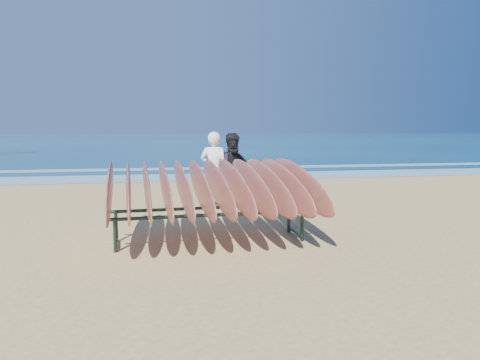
{
  "coord_description": "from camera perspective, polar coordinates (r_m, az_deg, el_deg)",
  "views": [
    {
      "loc": [
        -1.49,
        -7.08,
        1.88
      ],
      "look_at": [
        0.0,
        0.8,
        0.95
      ],
      "focal_mm": 35.0,
      "sensor_mm": 36.0,
      "label": 1
    }
  ],
  "objects": [
    {
      "name": "surfboard_rack",
      "position": [
        7.55,
        -3.78,
        -0.9
      ],
      "size": [
        3.31,
        3.09,
        1.43
      ],
      "rotation": [
        0.0,
        0.0,
        0.05
      ],
      "color": "black",
      "rests_on": "ground"
    },
    {
      "name": "ground",
      "position": [
        7.47,
        1.15,
        -7.96
      ],
      "size": [
        120.0,
        120.0,
        0.0
      ],
      "primitive_type": "plane",
      "color": "tan",
      "rests_on": "ground"
    },
    {
      "name": "foam_near",
      "position": [
        17.24,
        -5.67,
        0.37
      ],
      "size": [
        160.0,
        160.0,
        0.0
      ],
      "primitive_type": "plane",
      "color": "white",
      "rests_on": "ground"
    },
    {
      "name": "person_white",
      "position": [
        10.71,
        -3.19,
        1.24
      ],
      "size": [
        0.75,
        0.62,
        1.75
      ],
      "primitive_type": "imported",
      "rotation": [
        0.0,
        0.0,
        2.77
      ],
      "color": "white",
      "rests_on": "ground"
    },
    {
      "name": "foam_far",
      "position": [
        20.72,
        -6.52,
        1.4
      ],
      "size": [
        160.0,
        160.0,
        0.0
      ],
      "primitive_type": "plane",
      "color": "white",
      "rests_on": "ground"
    },
    {
      "name": "person_dark_b",
      "position": [
        11.2,
        -0.82,
        0.97
      ],
      "size": [
        0.98,
        0.64,
        1.55
      ],
      "primitive_type": "imported",
      "rotation": [
        0.0,
        0.0,
        3.46
      ],
      "color": "black",
      "rests_on": "ground"
    },
    {
      "name": "person_dark_a",
      "position": [
        10.88,
        -0.68,
        1.23
      ],
      "size": [
        1.02,
        0.91,
        1.71
      ],
      "primitive_type": "imported",
      "rotation": [
        0.0,
        0.0,
        0.38
      ],
      "color": "black",
      "rests_on": "ground"
    },
    {
      "name": "ocean",
      "position": [
        62.12,
        -9.34,
        4.82
      ],
      "size": [
        160.0,
        160.0,
        0.0
      ],
      "primitive_type": "plane",
      "color": "navy",
      "rests_on": "ground"
    }
  ]
}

